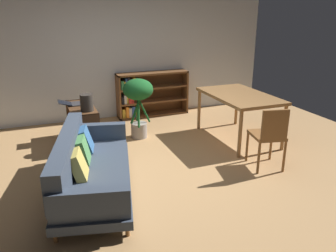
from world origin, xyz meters
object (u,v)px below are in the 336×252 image
Objects in this scene: media_console at (83,125)px; dining_chair_near at (269,134)px; open_laptop at (74,103)px; bookshelf at (147,94)px; fabric_couch at (88,167)px; dining_table at (239,99)px; desk_speaker at (87,103)px; potted_floor_plant at (138,97)px.

media_console is 1.12× the size of dining_chair_near.
open_laptop is 1.80m from bookshelf.
dining_table is at bearing 18.46° from fabric_couch.
desk_speaker is 0.29× the size of dining_chair_near.
open_laptop is at bearing 87.53° from fabric_couch.
dining_table is (2.49, -0.81, 0.41)m from media_console.
media_console is 1.81m from bookshelf.
desk_speaker is 0.89m from potted_floor_plant.
fabric_couch is 2.44m from dining_chair_near.
bookshelf is (-1.02, 1.86, -0.26)m from dining_table.
potted_floor_plant is 0.70× the size of bookshelf.
fabric_couch is at bearing -92.47° from open_laptop.
bookshelf is at bearing 104.38° from dining_chair_near.
dining_table reaches higher than fabric_couch.
potted_floor_plant is at bearing -114.13° from bookshelf.
dining_chair_near is at bearing -42.54° from open_laptop.
potted_floor_plant is at bearing -8.53° from media_console.
bookshelf is (1.65, 2.75, 0.12)m from fabric_couch.
open_laptop is at bearing 108.80° from desk_speaker.
dining_table is (1.56, -0.67, -0.01)m from potted_floor_plant.
dining_chair_near is (2.19, -1.69, -0.23)m from desk_speaker.
fabric_couch is at bearing -125.44° from potted_floor_plant.
dining_chair_near reaches higher than open_laptop.
open_laptop is at bearing -150.69° from bookshelf.
fabric_couch is at bearing -161.54° from dining_table.
open_laptop is 0.30× the size of dining_table.
desk_speaker is at bearing -136.65° from bookshelf.
media_console is at bearing 138.69° from dining_chair_near.
fabric_couch is 1.49× the size of dining_table.
bookshelf is (-0.78, 3.03, -0.07)m from dining_chair_near.
fabric_couch is at bearing -96.01° from media_console.
open_laptop is 1.08m from potted_floor_plant.
potted_floor_plant reaches higher than dining_table.
dining_chair_near is (2.24, -1.97, 0.21)m from media_console.
potted_floor_plant is 1.34m from bookshelf.
dining_chair_near is at bearing -6.40° from fabric_couch.
bookshelf reaches higher than dining_chair_near.
bookshelf is at bearing 59.15° from fabric_couch.
potted_floor_plant is at bearing -17.13° from open_laptop.
desk_speaker is 2.78m from dining_chair_near.
desk_speaker is at bearing -78.48° from media_console.
desk_speaker is at bearing -171.17° from potted_floor_plant.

